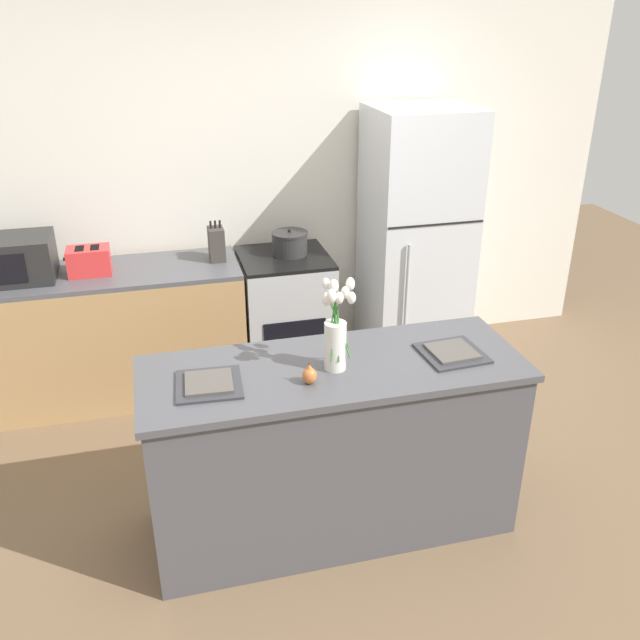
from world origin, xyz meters
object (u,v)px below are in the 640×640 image
refrigerator (416,241)px  flower_vase (335,332)px  pear_figurine (309,375)px  toaster (89,261)px  cooking_pot (290,243)px  stove_range (286,316)px  knife_block (217,244)px  plate_setting_left (209,384)px  microwave (12,259)px  plate_setting_right (452,352)px

refrigerator → flower_vase: (-1.05, -1.62, 0.19)m
pear_figurine → toaster: (-1.00, 1.71, 0.01)m
refrigerator → cooking_pot: size_ratio=7.48×
toaster → cooking_pot: bearing=1.8°
stove_range → knife_block: (-0.45, 0.04, 0.56)m
toaster → cooking_pot: cooking_pot is taller
flower_vase → pear_figurine: 0.23m
refrigerator → cooking_pot: bearing=178.3°
refrigerator → plate_setting_left: refrigerator is taller
knife_block → microwave: bearing=-178.3°
plate_setting_right → microwave: size_ratio=0.64×
pear_figurine → toaster: bearing=120.4°
toaster → knife_block: bearing=3.5°
toaster → plate_setting_right: bearing=-43.2°
stove_range → cooking_pot: cooking_pot is taller
flower_vase → knife_block: size_ratio=1.58×
plate_setting_left → cooking_pot: size_ratio=1.24×
stove_range → refrigerator: (0.95, 0.00, 0.47)m
stove_range → knife_block: size_ratio=3.32×
pear_figurine → knife_block: size_ratio=0.40×
plate_setting_right → toaster: toaster is taller
pear_figurine → plate_setting_right: bearing=7.1°
cooking_pot → flower_vase: bearing=-95.1°
microwave → cooking_pot: bearing=1.0°
pear_figurine → plate_setting_left: 0.44m
stove_range → plate_setting_right: 1.77m
refrigerator → flower_vase: 1.95m
stove_range → knife_block: 0.72m
knife_block → pear_figurine: bearing=-83.5°
refrigerator → plate_setting_right: refrigerator is taller
stove_range → pear_figurine: 1.82m
cooking_pot → knife_block: knife_block is taller
flower_vase → plate_setting_right: flower_vase is taller
pear_figurine → plate_setting_left: bearing=168.2°
pear_figurine → plate_setting_right: size_ratio=0.35×
refrigerator → plate_setting_right: bearing=-106.1°
refrigerator → plate_setting_left: size_ratio=6.03×
refrigerator → plate_setting_right: (-0.47, -1.63, 0.02)m
pear_figurine → plate_setting_left: size_ratio=0.35×
stove_range → microwave: 1.79m
plate_setting_left → plate_setting_right: same height
flower_vase → plate_setting_left: flower_vase is taller
plate_setting_right → refrigerator: bearing=73.9°
refrigerator → microwave: 2.64m
stove_range → flower_vase: size_ratio=2.11×
plate_setting_right → plate_setting_left: bearing=180.0°
stove_range → microwave: microwave is taller
flower_vase → toaster: flower_vase is taller
plate_setting_left → stove_range: bearing=67.5°
cooking_pot → knife_block: bearing=179.0°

